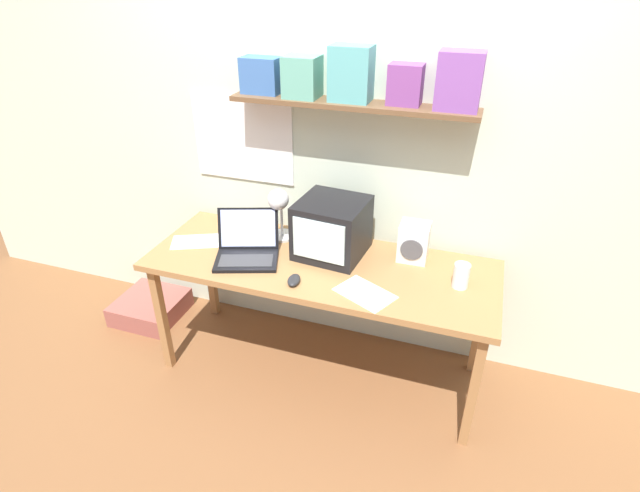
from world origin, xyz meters
TOP-DOWN VIEW (x-y plane):
  - ground_plane at (0.00, 0.00)m, footprint 12.00×12.00m
  - back_wall at (0.00, 0.40)m, footprint 5.60×0.24m
  - corner_desk at (0.00, 0.00)m, footprint 1.82×0.67m
  - crt_monitor at (0.03, 0.12)m, footprint 0.37×0.37m
  - laptop at (-0.39, -0.06)m, footprint 0.40×0.39m
  - desk_lamp at (-0.28, 0.14)m, footprint 0.14×0.20m
  - juice_glass at (0.71, 0.01)m, footprint 0.08×0.08m
  - space_heater at (0.45, 0.20)m, footprint 0.15×0.14m
  - computer_mouse at (-0.06, -0.22)m, footprint 0.07×0.11m
  - printed_handout at (0.29, -0.20)m, footprint 0.32×0.28m
  - open_notebook at (-0.72, -0.01)m, footprint 0.33×0.26m
  - floor_cushion at (-1.24, 0.10)m, footprint 0.41×0.41m

SIDE VIEW (x-z plane):
  - ground_plane at x=0.00m, z-range 0.00..0.00m
  - floor_cushion at x=-1.24m, z-range 0.00..0.13m
  - corner_desk at x=0.00m, z-range 0.30..1.03m
  - printed_handout at x=0.29m, z-range 0.73..0.73m
  - open_notebook at x=-0.72m, z-range 0.73..0.73m
  - computer_mouse at x=-0.06m, z-range 0.73..0.76m
  - juice_glass at x=0.71m, z-range 0.72..0.84m
  - laptop at x=-0.39m, z-range 0.67..0.90m
  - space_heater at x=0.45m, z-range 0.73..0.93m
  - crt_monitor at x=0.03m, z-range 0.73..1.03m
  - desk_lamp at x=-0.28m, z-range 0.78..1.11m
  - back_wall at x=0.00m, z-range 0.01..2.61m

